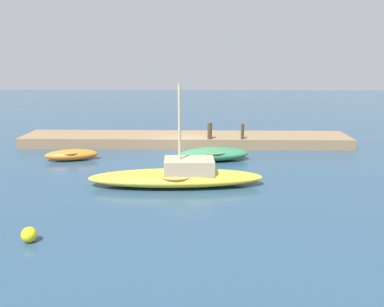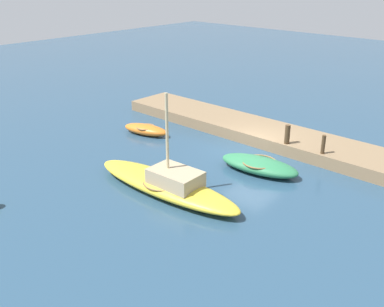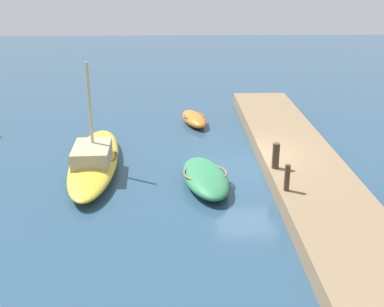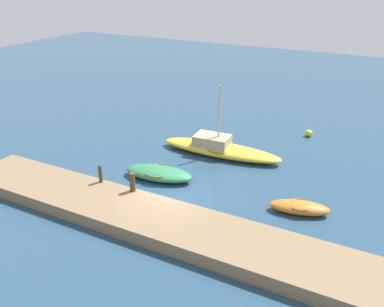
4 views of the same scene
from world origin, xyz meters
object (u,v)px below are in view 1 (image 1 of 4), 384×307
(sailboat_yellow, at_px, (178,176))
(mooring_post_mid_west, at_px, (210,131))
(dinghy_orange, at_px, (72,155))
(mooring_post_west, at_px, (242,131))
(marker_buoy, at_px, (29,235))
(rowboat_green, at_px, (213,154))

(sailboat_yellow, bearing_deg, mooring_post_mid_west, -105.02)
(dinghy_orange, bearing_deg, mooring_post_mid_west, -173.64)
(sailboat_yellow, bearing_deg, mooring_post_west, -119.18)
(sailboat_yellow, height_order, mooring_post_mid_west, sailboat_yellow)
(dinghy_orange, relative_size, marker_buoy, 6.21)
(rowboat_green, distance_m, mooring_post_west, 3.23)
(rowboat_green, height_order, mooring_post_mid_west, mooring_post_mid_west)
(sailboat_yellow, relative_size, marker_buoy, 16.11)
(mooring_post_west, height_order, mooring_post_mid_west, mooring_post_mid_west)
(dinghy_orange, xyz_separation_m, marker_buoy, (-1.75, 9.62, -0.06))
(dinghy_orange, distance_m, mooring_post_mid_west, 7.93)
(sailboat_yellow, xyz_separation_m, mooring_post_mid_west, (-1.50, -6.91, 0.66))
(mooring_post_west, height_order, marker_buoy, mooring_post_west)
(rowboat_green, xyz_separation_m, marker_buoy, (5.80, 9.77, -0.10))
(sailboat_yellow, distance_m, mooring_post_west, 7.74)
(mooring_post_mid_west, xyz_separation_m, marker_buoy, (5.65, 12.36, -0.86))
(rowboat_green, xyz_separation_m, mooring_post_mid_west, (0.15, -2.59, 0.76))
(rowboat_green, xyz_separation_m, sailboat_yellow, (1.65, 4.32, 0.10))
(rowboat_green, distance_m, marker_buoy, 11.37)
(dinghy_orange, height_order, marker_buoy, dinghy_orange)
(mooring_post_west, relative_size, mooring_post_mid_west, 0.95)
(mooring_post_mid_west, bearing_deg, marker_buoy, 65.44)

